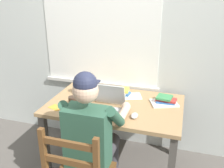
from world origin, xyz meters
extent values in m
plane|color=#56514C|center=(0.00, 0.00, 0.00)|extent=(8.00, 8.00, 0.00)
cube|color=beige|center=(0.00, 0.48, 1.30)|extent=(6.00, 0.04, 2.60)
cube|color=white|center=(-0.31, 0.46, 1.23)|extent=(1.30, 0.01, 0.97)
cube|color=beige|center=(-0.31, 0.45, 0.73)|extent=(1.36, 0.06, 0.04)
cube|color=#9E7A51|center=(0.00, 0.00, 0.70)|extent=(1.28, 0.81, 0.03)
cube|color=#4C4742|center=(-0.59, -0.35, 0.34)|extent=(0.06, 0.06, 0.68)
cube|color=#4C4742|center=(-0.59, 0.35, 0.34)|extent=(0.06, 0.06, 0.68)
cube|color=#4C4742|center=(0.59, 0.35, 0.34)|extent=(0.06, 0.06, 0.68)
cube|color=#2D5642|center=(-0.05, -0.58, 0.69)|extent=(0.34, 0.20, 0.50)
sphere|color=#DBB293|center=(-0.05, -0.58, 1.09)|extent=(0.19, 0.19, 0.19)
sphere|color=#282D47|center=(-0.05, -0.58, 1.14)|extent=(0.17, 0.17, 0.17)
cube|color=#282D47|center=(-0.05, -0.50, 1.12)|extent=(0.13, 0.10, 0.01)
cylinder|color=#38383D|center=(-0.14, -0.38, 0.44)|extent=(0.13, 0.40, 0.13)
cylinder|color=#38383D|center=(0.04, -0.38, 0.44)|extent=(0.13, 0.40, 0.13)
cylinder|color=#38383D|center=(-0.14, -0.18, 0.22)|extent=(0.10, 0.10, 0.44)
cylinder|color=#38383D|center=(0.04, -0.18, 0.22)|extent=(0.10, 0.10, 0.44)
cylinder|color=#2D5642|center=(-0.25, -0.49, 0.86)|extent=(0.10, 0.25, 0.24)
cylinder|color=#DBB293|center=(-0.25, -0.26, 0.77)|extent=(0.07, 0.28, 0.07)
sphere|color=#DBB293|center=(-0.24, -0.12, 0.77)|extent=(0.08, 0.08, 0.08)
cylinder|color=#2D5642|center=(0.15, -0.49, 0.86)|extent=(0.10, 0.25, 0.24)
cylinder|color=#DBB293|center=(0.15, -0.26, 0.77)|extent=(0.07, 0.28, 0.07)
sphere|color=#DBB293|center=(0.14, -0.12, 0.77)|extent=(0.08, 0.08, 0.08)
cube|color=brown|center=(-0.24, -0.89, 0.68)|extent=(0.04, 0.04, 0.48)
cube|color=brown|center=(-0.05, -0.89, 0.70)|extent=(0.36, 0.02, 0.04)
cube|color=brown|center=(-0.05, -0.89, 0.84)|extent=(0.36, 0.02, 0.04)
cube|color=#ADAFB2|center=(-0.05, -0.22, 0.73)|extent=(0.33, 0.23, 0.02)
cube|color=silver|center=(-0.05, -0.22, 0.74)|extent=(0.29, 0.17, 0.00)
cube|color=#ADAFB2|center=(-0.05, -0.07, 0.84)|extent=(0.33, 0.08, 0.21)
cube|color=silver|center=(-0.05, -0.07, 0.84)|extent=(0.29, 0.07, 0.18)
ellipsoid|color=#ADAFB2|center=(0.24, -0.21, 0.74)|extent=(0.06, 0.10, 0.03)
cylinder|color=silver|center=(-0.46, 0.14, 0.77)|extent=(0.09, 0.09, 0.10)
torus|color=silver|center=(-0.40, 0.14, 0.77)|extent=(0.05, 0.01, 0.05)
cylinder|color=#38281E|center=(-0.23, 0.08, 0.77)|extent=(0.08, 0.08, 0.10)
torus|color=#38281E|center=(-0.18, 0.08, 0.77)|extent=(0.05, 0.01, 0.05)
cylinder|color=#38281E|center=(-0.37, -0.16, 0.76)|extent=(0.08, 0.08, 0.09)
torus|color=#38281E|center=(-0.32, -0.16, 0.77)|extent=(0.05, 0.01, 0.05)
cube|color=#2D5B9E|center=(0.47, 0.15, 0.73)|extent=(0.18, 0.14, 0.03)
cube|color=#BC332D|center=(0.47, 0.15, 0.76)|extent=(0.20, 0.12, 0.02)
cube|color=#38844C|center=(0.45, 0.16, 0.78)|extent=(0.16, 0.15, 0.02)
cube|color=#2D5B9E|center=(0.00, 0.23, 0.73)|extent=(0.19, 0.12, 0.02)
cube|color=white|center=(-0.01, 0.23, 0.75)|extent=(0.18, 0.14, 0.02)
cube|color=gold|center=(-0.01, 0.22, 0.77)|extent=(0.19, 0.16, 0.02)
cube|color=white|center=(0.10, 0.20, 0.72)|extent=(0.28, 0.24, 0.01)
cube|color=white|center=(-0.12, 0.12, 0.72)|extent=(0.23, 0.21, 0.01)
cube|color=silver|center=(0.46, 0.13, 0.73)|extent=(0.30, 0.27, 0.02)
cube|color=gold|center=(-0.51, -0.25, 0.72)|extent=(0.15, 0.13, 0.00)
camera|label=1|loc=(0.60, -2.08, 1.77)|focal=39.76mm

